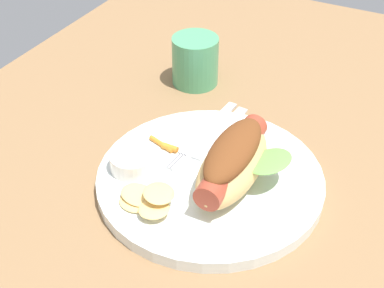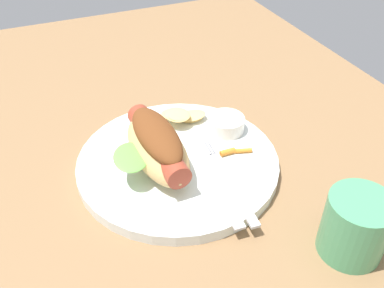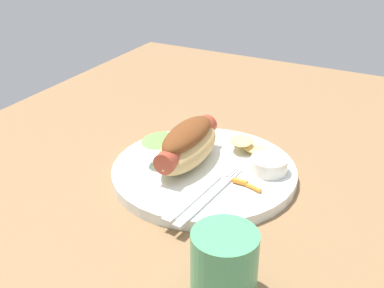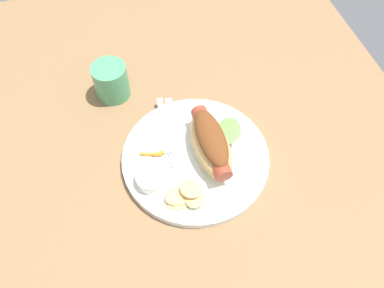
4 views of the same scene
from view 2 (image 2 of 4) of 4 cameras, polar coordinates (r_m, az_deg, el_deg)
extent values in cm
cube|color=olive|center=(59.58, -3.69, -4.25)|extent=(120.00, 90.00, 1.80)
cylinder|color=white|center=(58.95, -1.89, -2.52)|extent=(27.73, 27.73, 1.60)
ellipsoid|color=tan|center=(56.02, -4.64, -0.69)|extent=(15.42, 7.04, 5.15)
cylinder|color=#A33D28|center=(55.46, -4.69, 0.03)|extent=(15.23, 3.63, 3.16)
ellipsoid|color=brown|center=(54.60, -4.76, 1.20)|extent=(13.08, 5.33, 2.92)
ellipsoid|color=#6BB74C|center=(53.52, -8.22, -1.75)|extent=(7.08, 6.08, 1.12)
cylinder|color=white|center=(63.13, 4.58, 2.71)|extent=(5.50, 5.50, 2.22)
cube|color=silver|center=(54.06, 5.50, -5.85)|extent=(13.79, 2.23, 0.40)
cube|color=silver|center=(60.02, 2.73, -0.44)|extent=(3.21, 0.54, 0.40)
cube|color=silver|center=(59.89, 2.33, -0.53)|extent=(3.21, 0.54, 0.40)
cube|color=silver|center=(59.76, 1.93, -0.62)|extent=(3.21, 0.54, 0.40)
cube|color=silver|center=(53.52, 3.72, -6.31)|extent=(13.14, 2.40, 0.36)
ellipsoid|color=#EAC271|center=(66.07, -0.23, 3.74)|extent=(4.05, 4.55, 0.50)
ellipsoid|color=#EAC271|center=(65.30, -0.01, 3.86)|extent=(3.69, 4.63, 1.03)
ellipsoid|color=#EAC271|center=(65.39, -2.80, 4.03)|extent=(4.58, 4.69, 0.67)
ellipsoid|color=#EAC271|center=(63.67, -2.01, 3.96)|extent=(5.35, 5.23, 0.86)
ellipsoid|color=#EAC271|center=(63.38, -1.76, 3.77)|extent=(3.56, 4.07, 0.79)
cylinder|color=orange|center=(59.43, 6.13, -0.95)|extent=(1.85, 4.12, 0.64)
cylinder|color=orange|center=(58.99, 4.81, -1.08)|extent=(0.85, 2.17, 0.84)
cylinder|color=#4C9E6B|center=(50.03, 21.12, -10.29)|extent=(7.17, 7.17, 7.63)
camera|label=1|loc=(0.88, -34.08, 37.37)|focal=51.07mm
camera|label=3|loc=(0.47, 87.35, 1.24)|focal=46.38mm
camera|label=4|loc=(0.85, -7.52, 53.34)|focal=35.21mm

